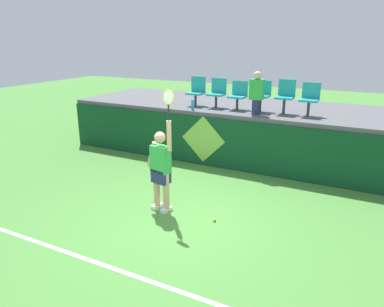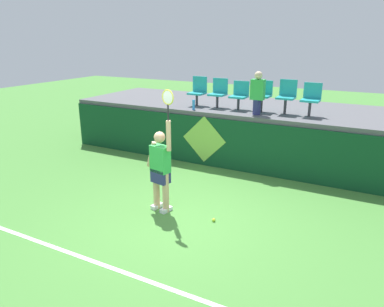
{
  "view_description": "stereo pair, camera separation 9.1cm",
  "coord_description": "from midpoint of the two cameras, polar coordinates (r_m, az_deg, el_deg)",
  "views": [
    {
      "loc": [
        3.08,
        -5.4,
        3.36
      ],
      "look_at": [
        -0.26,
        1.12,
        1.0
      ],
      "focal_mm": 34.05,
      "sensor_mm": 36.0,
      "label": 1
    },
    {
      "loc": [
        3.16,
        -5.36,
        3.36
      ],
      "look_at": [
        -0.26,
        1.12,
        1.0
      ],
      "focal_mm": 34.05,
      "sensor_mm": 36.0,
      "label": 2
    }
  ],
  "objects": [
    {
      "name": "stadium_chair_1",
      "position": [
        10.31,
        3.72,
        9.65
      ],
      "size": [
        0.44,
        0.42,
        0.8
      ],
      "color": "#38383D",
      "rests_on": "spectator_platform"
    },
    {
      "name": "wall_signage_mount",
      "position": [
        9.98,
        1.45,
        -1.81
      ],
      "size": [
        1.27,
        0.01,
        1.37
      ],
      "color": "#0F4223",
      "rests_on": "ground_plane"
    },
    {
      "name": "stadium_chair_0",
      "position": [
        10.59,
        0.5,
        9.9
      ],
      "size": [
        0.44,
        0.42,
        0.82
      ],
      "color": "#38383D",
      "rests_on": "spectator_platform"
    },
    {
      "name": "stadium_chair_3",
      "position": [
        9.87,
        10.57,
        9.21
      ],
      "size": [
        0.44,
        0.42,
        0.81
      ],
      "color": "#38383D",
      "rests_on": "spectator_platform"
    },
    {
      "name": "tennis_player",
      "position": [
        7.15,
        -5.25,
        -2.18
      ],
      "size": [
        0.74,
        0.33,
        2.46
      ],
      "color": "white",
      "rests_on": "ground_plane"
    },
    {
      "name": "court_baseline_stripe",
      "position": [
        5.85,
        -11.59,
        -17.57
      ],
      "size": [
        9.7,
        0.08,
        0.01
      ],
      "primitive_type": "cube",
      "color": "white",
      "rests_on": "ground_plane"
    },
    {
      "name": "stadium_chair_5",
      "position": [
        9.6,
        17.73,
        8.38
      ],
      "size": [
        0.44,
        0.42,
        0.82
      ],
      "color": "#38383D",
      "rests_on": "spectator_platform"
    },
    {
      "name": "spectator_platform",
      "position": [
        10.77,
        9.88,
        7.07
      ],
      "size": [
        10.78,
        3.17,
        0.12
      ],
      "primitive_type": "cube",
      "color": "#56565B",
      "rests_on": "court_back_wall"
    },
    {
      "name": "tennis_ball",
      "position": [
        7.05,
        3.15,
        -10.32
      ],
      "size": [
        0.07,
        0.07,
        0.07
      ],
      "primitive_type": "sphere",
      "color": "#D1E533",
      "rests_on": "ground_plane"
    },
    {
      "name": "water_bottle",
      "position": [
        9.97,
        -0.19,
        7.63
      ],
      "size": [
        0.08,
        0.08,
        0.27
      ],
      "primitive_type": "cylinder",
      "color": "#338CE5",
      "rests_on": "spectator_platform"
    },
    {
      "name": "ground_plane",
      "position": [
        7.07,
        -2.69,
        -10.54
      ],
      "size": [
        40.0,
        40.0,
        0.0
      ],
      "primitive_type": "plane",
      "color": "#478438"
    },
    {
      "name": "court_back_wall",
      "position": [
        9.52,
        6.84,
        1.29
      ],
      "size": [
        10.78,
        0.2,
        1.33
      ],
      "primitive_type": "cube",
      "color": "#0F4223",
      "rests_on": "ground_plane"
    },
    {
      "name": "stadium_chair_2",
      "position": [
        10.08,
        7.02,
        9.23
      ],
      "size": [
        0.44,
        0.42,
        0.76
      ],
      "color": "#38383D",
      "rests_on": "spectator_platform"
    },
    {
      "name": "stadium_chair_4",
      "position": [
        9.72,
        14.17,
        8.94
      ],
      "size": [
        0.44,
        0.42,
        0.87
      ],
      "color": "#38383D",
      "rests_on": "spectator_platform"
    },
    {
      "name": "spectator_0",
      "position": [
        9.44,
        9.8,
        9.43
      ],
      "size": [
        0.34,
        0.2,
        1.09
      ],
      "color": "navy",
      "rests_on": "spectator_platform"
    }
  ]
}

